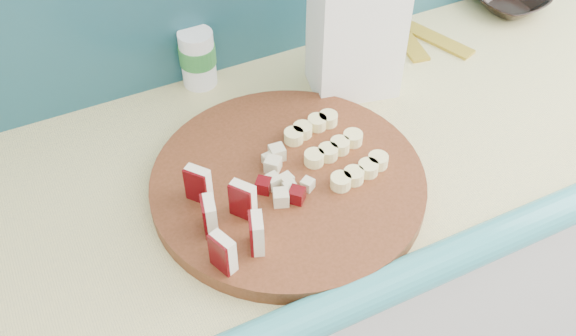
# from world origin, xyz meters

# --- Properties ---
(kitchen_counter) EXTENTS (2.20, 0.63, 0.91)m
(kitchen_counter) POSITION_xyz_m (0.10, 1.50, 0.46)
(kitchen_counter) COLOR beige
(kitchen_counter) RESTS_ON ground
(cutting_board) EXTENTS (0.51, 0.51, 0.03)m
(cutting_board) POSITION_xyz_m (-0.07, 1.43, 0.92)
(cutting_board) COLOR #47230F
(cutting_board) RESTS_ON kitchen_counter
(apple_wedges) EXTENTS (0.09, 0.18, 0.06)m
(apple_wedges) POSITION_xyz_m (-0.20, 1.37, 0.97)
(apple_wedges) COLOR #F5E5C4
(apple_wedges) RESTS_ON cutting_board
(apple_chunks) EXTENTS (0.06, 0.08, 0.02)m
(apple_chunks) POSITION_xyz_m (-0.10, 1.42, 0.95)
(apple_chunks) COLOR beige
(apple_chunks) RESTS_ON cutting_board
(banana_slices) EXTENTS (0.13, 0.18, 0.02)m
(banana_slices) POSITION_xyz_m (0.02, 1.45, 0.95)
(banana_slices) COLOR #F9EC98
(banana_slices) RESTS_ON cutting_board
(brown_bowl) EXTENTS (0.17, 0.17, 0.04)m
(brown_bowl) POSITION_xyz_m (0.60, 1.70, 0.93)
(brown_bowl) COLOR black
(brown_bowl) RESTS_ON kitchen_counter
(flour_bag) EXTENTS (0.17, 0.14, 0.26)m
(flour_bag) POSITION_xyz_m (0.15, 1.62, 1.04)
(flour_bag) COLOR white
(flour_bag) RESTS_ON kitchen_counter
(canister) EXTENTS (0.07, 0.07, 0.11)m
(canister) POSITION_xyz_m (-0.10, 1.76, 0.97)
(canister) COLOR white
(canister) RESTS_ON kitchen_counter
(banana_peel) EXTENTS (0.24, 0.21, 0.01)m
(banana_peel) POSITION_xyz_m (0.33, 1.69, 0.91)
(banana_peel) COLOR gold
(banana_peel) RESTS_ON kitchen_counter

